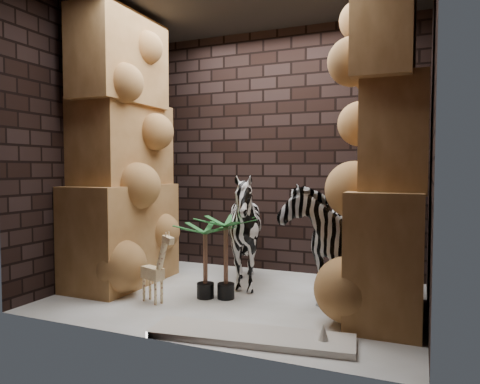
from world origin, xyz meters
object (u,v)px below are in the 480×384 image
at_px(palm_back, 205,260).
at_px(zebra_right, 324,229).
at_px(zebra_left, 245,237).
at_px(palm_front, 226,257).
at_px(giraffe_toy, 152,265).
at_px(surfboard, 250,336).

bearing_deg(palm_back, zebra_right, 23.82).
relative_size(zebra_left, palm_front, 1.48).
distance_m(zebra_right, palm_back, 1.21).
relative_size(giraffe_toy, palm_front, 0.88).
xyz_separation_m(zebra_left, surfboard, (0.57, -1.29, -0.53)).
relative_size(zebra_right, palm_back, 1.81).
distance_m(giraffe_toy, palm_back, 0.52).
height_order(zebra_left, surfboard, zebra_left).
bearing_deg(palm_back, zebra_left, 64.78).
bearing_deg(palm_front, surfboard, -55.42).
height_order(giraffe_toy, palm_back, palm_back).
bearing_deg(palm_front, zebra_left, 85.84).
xyz_separation_m(zebra_left, giraffe_toy, (-0.63, -0.80, -0.19)).
distance_m(palm_back, surfboard, 1.19).
bearing_deg(palm_back, palm_front, 16.84).
relative_size(giraffe_toy, palm_back, 0.96).
bearing_deg(giraffe_toy, palm_front, 52.69).
height_order(zebra_left, palm_back, zebra_left).
xyz_separation_m(giraffe_toy, palm_front, (0.60, 0.38, 0.05)).
bearing_deg(palm_back, surfboard, -45.53).
height_order(zebra_right, giraffe_toy, zebra_right).
xyz_separation_m(zebra_right, palm_front, (-0.88, -0.41, -0.27)).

